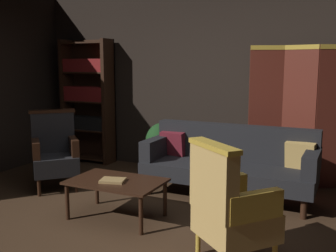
% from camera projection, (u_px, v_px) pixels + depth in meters
% --- Properties ---
extents(ground_plane, '(10.00, 10.00, 0.00)m').
position_uv_depth(ground_plane, '(134.00, 231.00, 3.99)').
color(ground_plane, '#3D2819').
extents(back_wall, '(7.20, 0.10, 2.80)m').
position_uv_depth(back_wall, '(215.00, 81.00, 5.95)').
color(back_wall, black).
rests_on(back_wall, ground_plane).
extents(folding_screen, '(1.29, 0.32, 1.90)m').
position_uv_depth(folding_screen, '(298.00, 114.00, 5.33)').
color(folding_screen, '#5B2319').
rests_on(folding_screen, ground_plane).
extents(bookshelf, '(0.90, 0.32, 2.05)m').
position_uv_depth(bookshelf, '(88.00, 98.00, 6.68)').
color(bookshelf, black).
rests_on(bookshelf, ground_plane).
extents(velvet_couch, '(2.12, 0.78, 0.88)m').
position_uv_depth(velvet_couch, '(230.00, 161.00, 4.98)').
color(velvet_couch, black).
rests_on(velvet_couch, ground_plane).
extents(coffee_table, '(1.00, 0.64, 0.42)m').
position_uv_depth(coffee_table, '(116.00, 184.00, 4.27)').
color(coffee_table, black).
rests_on(coffee_table, ground_plane).
extents(armchair_gilt_accent, '(0.81, 0.81, 1.04)m').
position_uv_depth(armchair_gilt_accent, '(230.00, 207.00, 3.27)').
color(armchair_gilt_accent, gold).
rests_on(armchair_gilt_accent, ground_plane).
extents(armchair_wing_left, '(0.82, 0.82, 1.04)m').
position_uv_depth(armchair_wing_left, '(55.00, 152.00, 5.29)').
color(armchair_wing_left, black).
rests_on(armchair_wing_left, ground_plane).
extents(potted_plant, '(0.49, 0.49, 0.78)m').
position_uv_depth(potted_plant, '(162.00, 145.00, 5.98)').
color(potted_plant, brown).
rests_on(potted_plant, ground_plane).
extents(book_tan_leather, '(0.29, 0.25, 0.03)m').
position_uv_depth(book_tan_leather, '(113.00, 180.00, 4.21)').
color(book_tan_leather, '#9E7A47').
rests_on(book_tan_leather, coffee_table).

